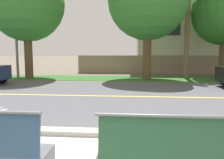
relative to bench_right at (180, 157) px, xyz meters
name	(u,v)px	position (x,y,z in m)	size (l,w,h in m)	color
ground_plane	(116,90)	(-1.29, 7.49, -0.46)	(140.00, 140.00, 0.00)	#665B4C
curb_edge	(96,133)	(-1.29, 1.84, -0.41)	(44.00, 0.30, 0.11)	#ADA89E
street_asphalt	(113,96)	(-1.29, 5.99, -0.46)	(52.00, 8.00, 0.01)	#515156
road_centre_line	(113,96)	(-1.29, 5.99, -0.45)	(48.00, 0.14, 0.01)	#E0CC4C
far_verge_grass	(121,78)	(-1.29, 11.87, -0.45)	(48.00, 2.80, 0.02)	#2D6026
bench_right	(180,157)	(0.00, 0.00, 0.00)	(1.97, 0.48, 1.01)	slate
streetlamp	(17,14)	(-7.81, 11.67, 3.57)	(0.24, 2.10, 7.04)	gray
garden_wall	(163,65)	(1.74, 15.29, 0.24)	(13.00, 0.36, 1.40)	gray
house_across_street	(191,30)	(4.51, 18.48, 3.10)	(10.06, 6.91, 7.04)	beige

